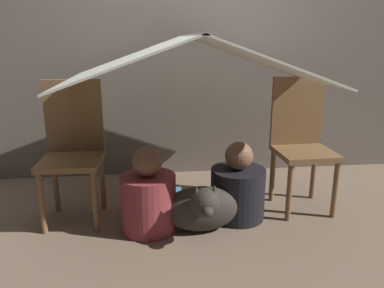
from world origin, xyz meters
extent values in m
plane|color=#7A6651|center=(0.00, 0.00, 0.00)|extent=(8.80, 8.80, 0.00)
cube|color=#6B6056|center=(0.00, 0.93, 1.25)|extent=(7.00, 0.05, 2.50)
cylinder|color=brown|center=(-0.92, -0.08, 0.19)|extent=(0.04, 0.04, 0.39)
cylinder|color=brown|center=(-0.61, -0.09, 0.19)|extent=(0.04, 0.04, 0.39)
cylinder|color=brown|center=(-0.91, 0.24, 0.19)|extent=(0.04, 0.04, 0.39)
cylinder|color=brown|center=(-0.60, 0.23, 0.19)|extent=(0.04, 0.04, 0.39)
cube|color=brown|center=(-0.76, 0.07, 0.40)|extent=(0.38, 0.38, 0.04)
cube|color=brown|center=(-0.75, 0.24, 0.66)|extent=(0.37, 0.04, 0.47)
cylinder|color=brown|center=(0.61, -0.09, 0.19)|extent=(0.04, 0.04, 0.39)
cylinder|color=brown|center=(0.92, -0.08, 0.19)|extent=(0.04, 0.04, 0.39)
cylinder|color=brown|center=(0.60, 0.23, 0.19)|extent=(0.04, 0.04, 0.39)
cylinder|color=brown|center=(0.91, 0.23, 0.19)|extent=(0.04, 0.04, 0.39)
cube|color=brown|center=(0.76, 0.07, 0.40)|extent=(0.38, 0.38, 0.04)
cube|color=brown|center=(0.75, 0.24, 0.66)|extent=(0.37, 0.04, 0.47)
cube|color=silver|center=(-0.38, 0.07, 1.03)|extent=(0.76, 1.10, 0.28)
cube|color=silver|center=(0.38, 0.07, 1.03)|extent=(0.76, 1.10, 0.28)
cube|color=silver|center=(0.00, 0.07, 1.16)|extent=(0.04, 1.10, 0.01)
cylinder|color=maroon|center=(-0.29, -0.10, 0.18)|extent=(0.34, 0.34, 0.35)
sphere|color=brown|center=(-0.29, -0.10, 0.44)|extent=(0.18, 0.18, 0.18)
cylinder|color=black|center=(0.29, 0.00, 0.17)|extent=(0.35, 0.35, 0.33)
sphere|color=brown|center=(0.29, 0.00, 0.42)|extent=(0.18, 0.18, 0.18)
ellipsoid|color=#332D28|center=(0.03, -0.15, 0.14)|extent=(0.45, 0.22, 0.28)
sphere|color=#332D28|center=(0.03, -0.32, 0.26)|extent=(0.17, 0.17, 0.17)
ellipsoid|color=#332D28|center=(0.03, -0.39, 0.24)|extent=(0.07, 0.08, 0.06)
cone|color=#332D28|center=(-0.02, -0.32, 0.33)|extent=(0.06, 0.06, 0.08)
cone|color=#332D28|center=(0.08, -0.32, 0.33)|extent=(0.06, 0.06, 0.08)
cube|color=#4C7FB2|center=(-0.23, 0.18, 0.05)|extent=(0.35, 0.28, 0.10)
camera|label=1|loc=(-0.26, -2.21, 1.15)|focal=35.00mm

